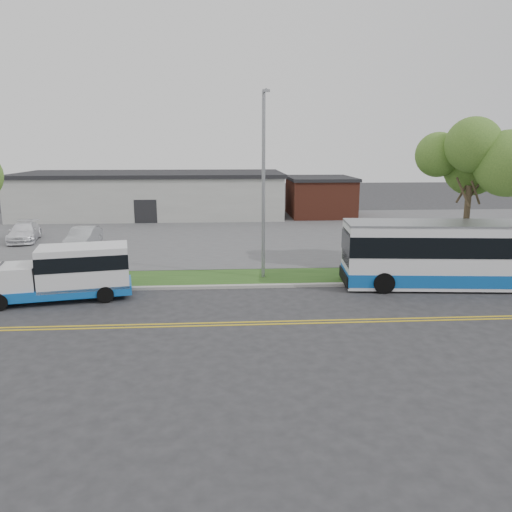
{
  "coord_description": "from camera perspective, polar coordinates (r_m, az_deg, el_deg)",
  "views": [
    {
      "loc": [
        0.92,
        -22.84,
        6.99
      ],
      "look_at": [
        2.51,
        1.18,
        1.6
      ],
      "focal_mm": 35.0,
      "sensor_mm": 36.0,
      "label": 1
    }
  ],
  "objects": [
    {
      "name": "curb",
      "position": [
        24.93,
        -5.76,
        -3.55
      ],
      "size": [
        80.0,
        0.3,
        0.15
      ],
      "primitive_type": "cube",
      "color": "#9E9B93",
      "rests_on": "ground"
    },
    {
      "name": "commercial_building",
      "position": [
        50.54,
        -11.73,
        6.9
      ],
      "size": [
        25.4,
        10.4,
        4.35
      ],
      "color": "#9E9E99",
      "rests_on": "ground"
    },
    {
      "name": "transit_bus",
      "position": [
        26.81,
        22.59,
        0.16
      ],
      "size": [
        11.98,
        3.78,
        3.27
      ],
      "rotation": [
        0.0,
        0.0,
        -0.09
      ],
      "color": "silver",
      "rests_on": "ground"
    },
    {
      "name": "parking_lot",
      "position": [
        40.45,
        -5.04,
        2.69
      ],
      "size": [
        80.0,
        25.0,
        0.1
      ],
      "primitive_type": "cube",
      "color": "#4C4C4F",
      "rests_on": "ground"
    },
    {
      "name": "parked_car_a",
      "position": [
        35.81,
        -19.12,
        2.0
      ],
      "size": [
        1.62,
        4.4,
        1.44
      ],
      "primitive_type": "imported",
      "rotation": [
        0.0,
        0.0,
        -0.02
      ],
      "color": "#9EA1A5",
      "rests_on": "parking_lot"
    },
    {
      "name": "ground",
      "position": [
        23.9,
        -5.84,
        -4.45
      ],
      "size": [
        140.0,
        140.0,
        0.0
      ],
      "primitive_type": "plane",
      "color": "#28282B",
      "rests_on": "ground"
    },
    {
      "name": "shuttle_bus",
      "position": [
        24.36,
        -20.51,
        -1.66
      ],
      "size": [
        6.68,
        3.24,
        2.47
      ],
      "rotation": [
        0.0,
        0.0,
        0.19
      ],
      "color": "#0F51A4",
      "rests_on": "ground"
    },
    {
      "name": "lane_line_south",
      "position": [
        19.97,
        -6.24,
        -7.93
      ],
      "size": [
        70.0,
        0.12,
        0.01
      ],
      "primitive_type": "cube",
      "color": "gold",
      "rests_on": "ground"
    },
    {
      "name": "lane_line_north",
      "position": [
        20.25,
        -6.21,
        -7.63
      ],
      "size": [
        70.0,
        0.12,
        0.01
      ],
      "primitive_type": "cube",
      "color": "gold",
      "rests_on": "ground"
    },
    {
      "name": "verge",
      "position": [
        26.67,
        -5.64,
        -2.52
      ],
      "size": [
        80.0,
        3.3,
        0.1
      ],
      "primitive_type": "cube",
      "color": "#214517",
      "rests_on": "ground"
    },
    {
      "name": "parked_car_b",
      "position": [
        40.08,
        -24.97,
        2.51
      ],
      "size": [
        2.7,
        4.88,
        1.34
      ],
      "primitive_type": "imported",
      "rotation": [
        0.0,
        0.0,
        0.19
      ],
      "color": "white",
      "rests_on": "parking_lot"
    },
    {
      "name": "tree_east",
      "position": [
        28.97,
        23.43,
        10.05
      ],
      "size": [
        5.2,
        5.2,
        8.33
      ],
      "color": "#392C1F",
      "rests_on": "verge"
    },
    {
      "name": "streetlight_near",
      "position": [
        25.71,
        0.87,
        8.7
      ],
      "size": [
        0.35,
        1.53,
        9.5
      ],
      "color": "gray",
      "rests_on": "verge"
    },
    {
      "name": "brick_wing",
      "position": [
        50.02,
        7.32,
        6.75
      ],
      "size": [
        6.3,
        7.3,
        3.9
      ],
      "color": "brown",
      "rests_on": "ground"
    }
  ]
}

